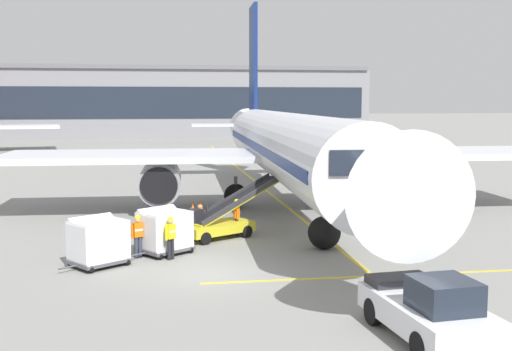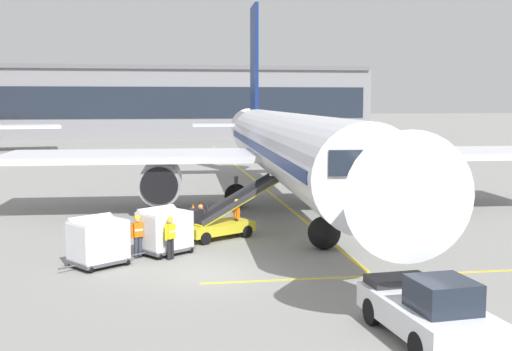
{
  "view_description": "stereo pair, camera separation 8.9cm",
  "coord_description": "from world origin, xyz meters",
  "px_view_note": "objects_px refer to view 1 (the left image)",
  "views": [
    {
      "loc": [
        -1.97,
        -22.76,
        6.29
      ],
      "look_at": [
        2.41,
        5.26,
        3.01
      ],
      "focal_mm": 44.96,
      "sensor_mm": 36.0,
      "label": 1
    },
    {
      "loc": [
        -1.89,
        -22.77,
        6.29
      ],
      "look_at": [
        2.41,
        5.26,
        3.01
      ],
      "focal_mm": 44.96,
      "sensor_mm": 36.0,
      "label": 2
    }
  ],
  "objects_px": {
    "parked_airplane": "(285,147)",
    "ground_crew_by_carts": "(237,215)",
    "baggage_cart_lead": "(164,230)",
    "belt_loader": "(221,220)",
    "ground_crew_by_loader": "(169,220)",
    "pushback_tug": "(429,309)",
    "safety_cone_nose_mark": "(181,221)",
    "safety_cone_engine_keepout": "(200,207)",
    "ground_crew_marshaller": "(171,235)",
    "safety_cone_wingtip": "(193,210)",
    "baggage_cart_second": "(98,240)",
    "ground_crew_wingwalker": "(138,233)"
  },
  "relations": [
    {
      "from": "parked_airplane",
      "to": "ground_crew_by_carts",
      "type": "height_order",
      "value": "parked_airplane"
    },
    {
      "from": "baggage_cart_lead",
      "to": "belt_loader",
      "type": "bearing_deg",
      "value": 46.37
    },
    {
      "from": "ground_crew_by_loader",
      "to": "belt_loader",
      "type": "bearing_deg",
      "value": 15.03
    },
    {
      "from": "pushback_tug",
      "to": "safety_cone_nose_mark",
      "type": "distance_m",
      "value": 17.52
    },
    {
      "from": "parked_airplane",
      "to": "safety_cone_engine_keepout",
      "type": "xyz_separation_m",
      "value": [
        -5.07,
        -0.72,
        -3.32
      ]
    },
    {
      "from": "baggage_cart_lead",
      "to": "ground_crew_marshaller",
      "type": "bearing_deg",
      "value": -76.88
    },
    {
      "from": "safety_cone_wingtip",
      "to": "ground_crew_by_loader",
      "type": "bearing_deg",
      "value": -102.2
    },
    {
      "from": "safety_cone_wingtip",
      "to": "parked_airplane",
      "type": "bearing_deg",
      "value": 14.09
    },
    {
      "from": "safety_cone_engine_keepout",
      "to": "safety_cone_nose_mark",
      "type": "relative_size",
      "value": 1.21
    },
    {
      "from": "belt_loader",
      "to": "safety_cone_engine_keepout",
      "type": "xyz_separation_m",
      "value": [
        -0.53,
        6.65,
        -0.48
      ]
    },
    {
      "from": "baggage_cart_lead",
      "to": "safety_cone_engine_keepout",
      "type": "xyz_separation_m",
      "value": [
        2.14,
        9.44,
        -0.65
      ]
    },
    {
      "from": "safety_cone_nose_mark",
      "to": "baggage_cart_second",
      "type": "bearing_deg",
      "value": -115.45
    },
    {
      "from": "parked_airplane",
      "to": "safety_cone_engine_keepout",
      "type": "relative_size",
      "value": 57.95
    },
    {
      "from": "belt_loader",
      "to": "baggage_cart_lead",
      "type": "distance_m",
      "value": 3.87
    },
    {
      "from": "safety_cone_engine_keepout",
      "to": "safety_cone_nose_mark",
      "type": "bearing_deg",
      "value": -107.57
    },
    {
      "from": "ground_crew_wingwalker",
      "to": "ground_crew_by_loader",
      "type": "bearing_deg",
      "value": 64.07
    },
    {
      "from": "ground_crew_marshaller",
      "to": "baggage_cart_second",
      "type": "bearing_deg",
      "value": -168.64
    },
    {
      "from": "ground_crew_by_carts",
      "to": "ground_crew_wingwalker",
      "type": "distance_m",
      "value": 5.78
    },
    {
      "from": "ground_crew_wingwalker",
      "to": "baggage_cart_second",
      "type": "bearing_deg",
      "value": -143.41
    },
    {
      "from": "safety_cone_wingtip",
      "to": "ground_crew_marshaller",
      "type": "bearing_deg",
      "value": -98.32
    },
    {
      "from": "safety_cone_wingtip",
      "to": "baggage_cart_lead",
      "type": "bearing_deg",
      "value": -100.94
    },
    {
      "from": "pushback_tug",
      "to": "ground_crew_by_loader",
      "type": "xyz_separation_m",
      "value": [
        -6.56,
        13.03,
        0.17
      ]
    },
    {
      "from": "ground_crew_by_loader",
      "to": "safety_cone_nose_mark",
      "type": "distance_m",
      "value": 3.6
    },
    {
      "from": "baggage_cart_lead",
      "to": "ground_crew_wingwalker",
      "type": "xyz_separation_m",
      "value": [
        -1.05,
        -0.55,
        -0.0
      ]
    },
    {
      "from": "baggage_cart_lead",
      "to": "safety_cone_wingtip",
      "type": "distance_m",
      "value": 8.96
    },
    {
      "from": "belt_loader",
      "to": "pushback_tug",
      "type": "xyz_separation_m",
      "value": [
        4.15,
        -13.67,
        -0.0
      ]
    },
    {
      "from": "baggage_cart_lead",
      "to": "pushback_tug",
      "type": "xyz_separation_m",
      "value": [
        6.82,
        -10.87,
        -0.17
      ]
    },
    {
      "from": "baggage_cart_lead",
      "to": "pushback_tug",
      "type": "distance_m",
      "value": 12.84
    },
    {
      "from": "belt_loader",
      "to": "ground_crew_by_carts",
      "type": "bearing_deg",
      "value": 20.97
    },
    {
      "from": "parked_airplane",
      "to": "baggage_cart_second",
      "type": "xyz_separation_m",
      "value": [
        -9.74,
        -11.81,
        -2.67
      ]
    },
    {
      "from": "baggage_cart_second",
      "to": "ground_crew_wingwalker",
      "type": "relative_size",
      "value": 1.52
    },
    {
      "from": "pushback_tug",
      "to": "baggage_cart_lead",
      "type": "bearing_deg",
      "value": 122.1
    },
    {
      "from": "pushback_tug",
      "to": "ground_crew_marshaller",
      "type": "height_order",
      "value": "pushback_tug"
    },
    {
      "from": "baggage_cart_second",
      "to": "ground_crew_wingwalker",
      "type": "distance_m",
      "value": 1.85
    },
    {
      "from": "parked_airplane",
      "to": "ground_crew_marshaller",
      "type": "xyz_separation_m",
      "value": [
        -6.95,
        -11.25,
        -2.67
      ]
    },
    {
      "from": "safety_cone_nose_mark",
      "to": "ground_crew_wingwalker",
      "type": "bearing_deg",
      "value": -107.78
    },
    {
      "from": "belt_loader",
      "to": "safety_cone_nose_mark",
      "type": "height_order",
      "value": "belt_loader"
    },
    {
      "from": "ground_crew_by_loader",
      "to": "ground_crew_wingwalker",
      "type": "bearing_deg",
      "value": -115.93
    },
    {
      "from": "baggage_cart_second",
      "to": "safety_cone_engine_keepout",
      "type": "relative_size",
      "value": 3.66
    },
    {
      "from": "parked_airplane",
      "to": "safety_cone_engine_keepout",
      "type": "distance_m",
      "value": 6.1
    },
    {
      "from": "belt_loader",
      "to": "safety_cone_nose_mark",
      "type": "xyz_separation_m",
      "value": [
        -1.74,
        2.83,
        -0.54
      ]
    },
    {
      "from": "parked_airplane",
      "to": "ground_crew_by_loader",
      "type": "distance_m",
      "value": 10.93
    },
    {
      "from": "safety_cone_nose_mark",
      "to": "parked_airplane",
      "type": "bearing_deg",
      "value": 35.87
    },
    {
      "from": "ground_crew_wingwalker",
      "to": "pushback_tug",
      "type": "bearing_deg",
      "value": -52.69
    },
    {
      "from": "belt_loader",
      "to": "safety_cone_wingtip",
      "type": "distance_m",
      "value": 6.08
    },
    {
      "from": "ground_crew_by_loader",
      "to": "ground_crew_marshaller",
      "type": "height_order",
      "value": "same"
    },
    {
      "from": "ground_crew_by_carts",
      "to": "ground_crew_marshaller",
      "type": "height_order",
      "value": "same"
    },
    {
      "from": "parked_airplane",
      "to": "ground_crew_by_carts",
      "type": "relative_size",
      "value": 24.15
    },
    {
      "from": "ground_crew_by_carts",
      "to": "safety_cone_engine_keepout",
      "type": "bearing_deg",
      "value": 101.55
    },
    {
      "from": "belt_loader",
      "to": "ground_crew_by_carts",
      "type": "distance_m",
      "value": 0.84
    }
  ]
}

